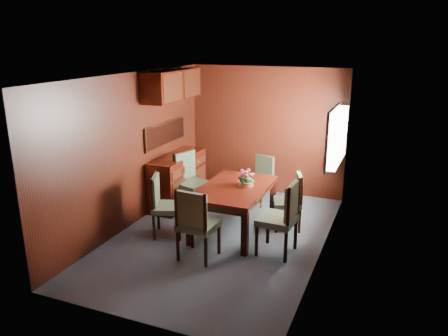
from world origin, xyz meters
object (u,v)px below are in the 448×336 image
at_px(dining_table, 234,193).
at_px(chair_right_near, 283,214).
at_px(chair_left_near, 163,202).
at_px(chair_head, 195,221).
at_px(sideboard, 178,180).
at_px(flower_centerpiece, 245,178).

xyz_separation_m(dining_table, chair_right_near, (0.89, -0.46, -0.03)).
relative_size(chair_left_near, chair_head, 0.93).
height_order(sideboard, chair_right_near, chair_right_near).
distance_m(dining_table, chair_head, 1.08).
relative_size(dining_table, chair_head, 1.51).
bearing_deg(sideboard, dining_table, -27.76).
bearing_deg(chair_left_near, chair_right_near, 71.95).
distance_m(sideboard, chair_left_near, 1.33).
bearing_deg(chair_right_near, chair_head, 124.40).
bearing_deg(dining_table, sideboard, 151.84).
bearing_deg(chair_head, sideboard, 126.68).
height_order(chair_left_near, chair_right_near, chair_right_near).
distance_m(chair_head, flower_centerpiece, 1.23).
height_order(sideboard, flower_centerpiece, flower_centerpiece).
xyz_separation_m(chair_left_near, chair_right_near, (1.83, 0.08, 0.06)).
bearing_deg(sideboard, chair_head, -55.74).
bearing_deg(chair_right_near, flower_centerpiece, 57.00).
relative_size(sideboard, chair_head, 1.36).
bearing_deg(chair_left_near, flower_centerpiece, 100.07).
relative_size(chair_right_near, flower_centerpiece, 4.07).
bearing_deg(flower_centerpiece, chair_right_near, -37.02).
height_order(sideboard, chair_left_near, chair_left_near).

